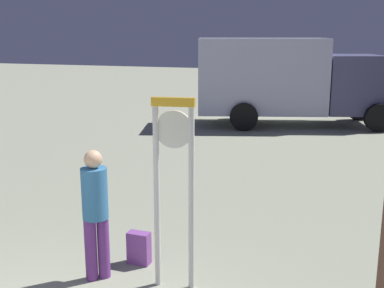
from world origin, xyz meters
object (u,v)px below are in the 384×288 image
Objects in this scene: standing_clock at (174,173)px; backpack at (139,248)px; person_near_clock at (95,208)px; box_truck_near at (283,78)px.

standing_clock is 5.27× the size of backpack.
person_near_clock is 3.77× the size of backpack.
standing_clock is at bearing -87.21° from box_truck_near.
standing_clock is 0.35× the size of box_truck_near.
backpack is at bearing 149.33° from standing_clock.
person_near_clock is 0.95m from backpack.
box_truck_near is at bearing 87.84° from person_near_clock.
backpack is (0.31, 0.54, -0.71)m from person_near_clock.
person_near_clock is 11.50m from box_truck_near.
backpack is 11.01m from box_truck_near.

